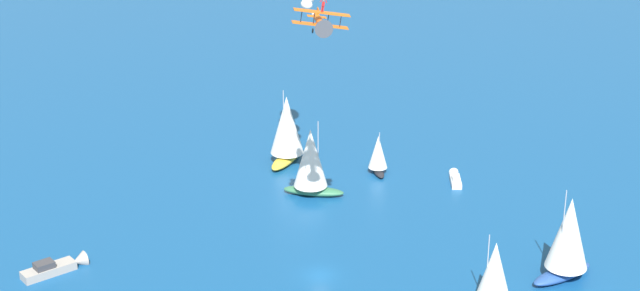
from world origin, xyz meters
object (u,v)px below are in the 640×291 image
object	(u,v)px
sailboat_trailing	(494,273)
sailboat_inshore	(311,162)
sailboat_mid_cluster	(378,154)
sailboat_outer_ring_a	(568,238)
wingwalker_lead	(323,5)
motorboat_far_port	(57,267)
motorboat_ahead	(455,179)
biplane_lead	(321,22)
sailboat_near_centre	(287,129)

from	to	relation	value
sailboat_trailing	sailboat_inshore	bearing A→B (deg)	-95.35
sailboat_mid_cluster	sailboat_outer_ring_a	world-z (taller)	sailboat_outer_ring_a
sailboat_inshore	wingwalker_lead	distance (m)	42.57
motorboat_far_port	sailboat_inshore	xyz separation A→B (m)	(-43.76, 3.28, 5.20)
sailboat_inshore	motorboat_ahead	world-z (taller)	sailboat_inshore
motorboat_far_port	motorboat_ahead	size ratio (longest dim) A/B	1.60
biplane_lead	wingwalker_lead	xyz separation A→B (m)	(-0.28, 0.19, 2.16)
sailboat_near_centre	wingwalker_lead	size ratio (longest dim) A/B	7.73
biplane_lead	sailboat_outer_ring_a	bearing A→B (deg)	138.94
wingwalker_lead	motorboat_far_port	bearing A→B (deg)	-42.53
sailboat_mid_cluster	sailboat_trailing	bearing A→B (deg)	65.85
motorboat_far_port	biplane_lead	world-z (taller)	biplane_lead
sailboat_trailing	biplane_lead	xyz separation A→B (m)	(12.58, -20.26, 31.78)
wingwalker_lead	sailboat_near_centre	bearing A→B (deg)	-121.81
sailboat_near_centre	sailboat_trailing	size ratio (longest dim) A/B	1.36
sailboat_near_centre	sailboat_mid_cluster	distance (m)	16.85
motorboat_far_port	wingwalker_lead	bearing A→B (deg)	137.47
sailboat_trailing	motorboat_far_port	bearing A→B (deg)	-48.69
motorboat_ahead	sailboat_inshore	bearing A→B (deg)	-27.97
sailboat_near_centre	motorboat_ahead	xyz separation A→B (m)	(-16.39, 25.29, -5.80)
sailboat_trailing	motorboat_ahead	xyz separation A→B (m)	(-26.10, -30.27, -4.14)
motorboat_far_port	sailboat_outer_ring_a	xyz separation A→B (m)	(-52.80, 47.32, 5.49)
motorboat_far_port	biplane_lead	size ratio (longest dim) A/B	1.34
sailboat_near_centre	sailboat_trailing	bearing A→B (deg)	80.09
sailboat_inshore	biplane_lead	size ratio (longest dim) A/B	1.86
sailboat_near_centre	sailboat_outer_ring_a	size ratio (longest dim) A/B	1.01
sailboat_mid_cluster	motorboat_far_port	bearing A→B (deg)	-3.71
sailboat_near_centre	wingwalker_lead	xyz separation A→B (m)	(22.01, 35.49, 32.28)
motorboat_ahead	sailboat_outer_ring_a	xyz separation A→B (m)	(13.13, 32.27, 5.72)
sailboat_near_centre	sailboat_inshore	xyz separation A→B (m)	(5.77, 13.52, -0.37)
sailboat_near_centre	sailboat_mid_cluster	xyz separation A→B (m)	(-8.91, 14.03, -2.76)
wingwalker_lead	sailboat_mid_cluster	bearing A→B (deg)	-145.24
sailboat_trailing	sailboat_mid_cluster	xyz separation A→B (m)	(-18.62, -41.53, -1.11)
sailboat_trailing	sailboat_mid_cluster	world-z (taller)	sailboat_trailing
sailboat_inshore	biplane_lead	bearing A→B (deg)	52.83
motorboat_far_port	wingwalker_lead	size ratio (longest dim) A/B	5.26
sailboat_inshore	motorboat_ahead	bearing A→B (deg)	152.03
wingwalker_lead	sailboat_trailing	bearing A→B (deg)	121.50
biplane_lead	wingwalker_lead	world-z (taller)	wingwalker_lead
sailboat_outer_ring_a	wingwalker_lead	xyz separation A→B (m)	(25.27, -22.07, 32.36)
sailboat_mid_cluster	motorboat_ahead	bearing A→B (deg)	123.59
sailboat_inshore	sailboat_outer_ring_a	bearing A→B (deg)	101.59
sailboat_near_centre	wingwalker_lead	world-z (taller)	wingwalker_lead
sailboat_mid_cluster	biplane_lead	distance (m)	50.07
sailboat_outer_ring_a	biplane_lead	distance (m)	45.39
sailboat_inshore	sailboat_outer_ring_a	xyz separation A→B (m)	(-9.03, 44.04, 0.29)
biplane_lead	sailboat_inshore	bearing A→B (deg)	-127.17
sailboat_trailing	motorboat_ahead	size ratio (longest dim) A/B	1.74
sailboat_inshore	motorboat_ahead	distance (m)	25.67
sailboat_trailing	wingwalker_lead	xyz separation A→B (m)	(12.30, -20.07, 33.94)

